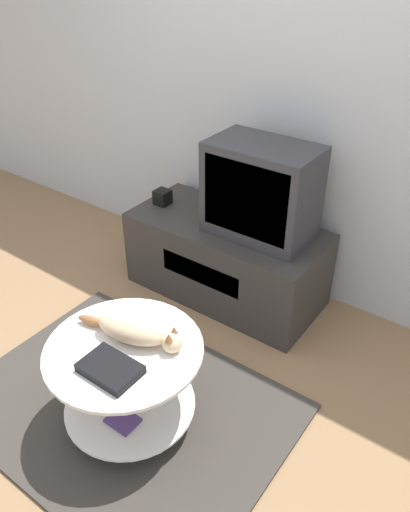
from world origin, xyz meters
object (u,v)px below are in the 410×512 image
object	(u,v)px
cat	(135,329)
tv	(261,191)
speaker	(162,197)
dvd_box	(110,369)

from	to	relation	value
cat	tv	bearing A→B (deg)	78.39
speaker	tv	bearing A→B (deg)	3.66
tv	speaker	size ratio (longest dim) A/B	6.41
dvd_box	cat	xyz separation A→B (m)	(-0.05, 0.21, 0.04)
dvd_box	speaker	bearing A→B (deg)	121.64
tv	dvd_box	bearing A→B (deg)	-86.84
dvd_box	cat	world-z (taller)	cat
cat	speaker	bearing A→B (deg)	111.85
tv	cat	xyz separation A→B (m)	(0.02, -1.09, -0.23)
speaker	cat	bearing A→B (deg)	-55.36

